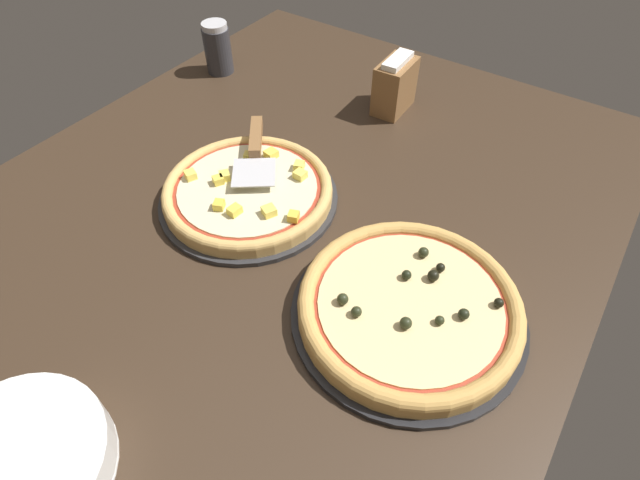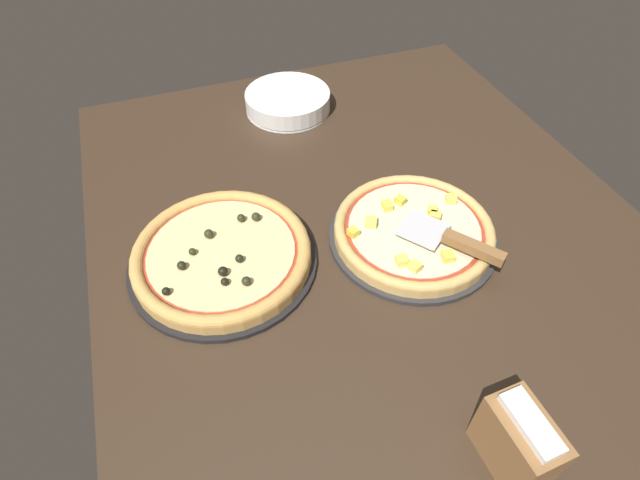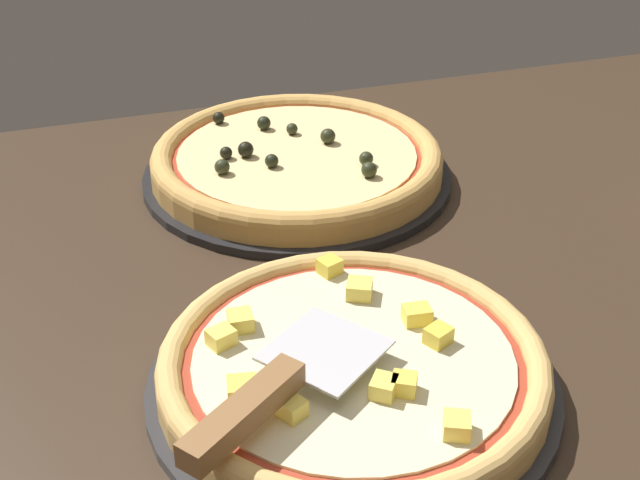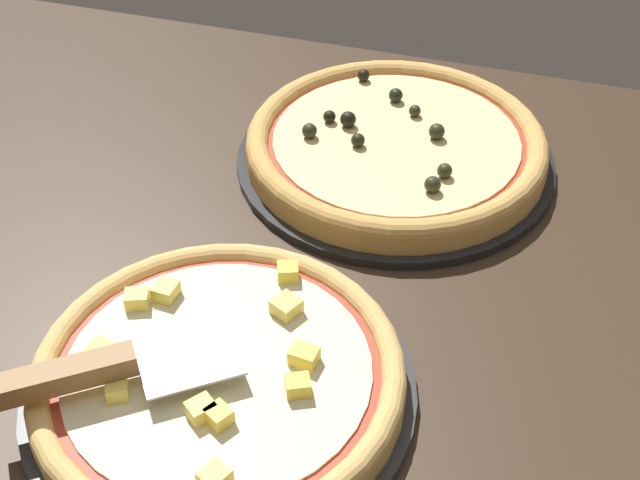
% 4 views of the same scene
% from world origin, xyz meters
% --- Properties ---
extents(ground_plane, '(1.44, 1.10, 0.04)m').
position_xyz_m(ground_plane, '(0.00, 0.00, -0.02)').
color(ground_plane, '#38281C').
extents(pizza_pan_front, '(0.33, 0.33, 0.01)m').
position_xyz_m(pizza_pan_front, '(-0.01, -0.07, 0.01)').
color(pizza_pan_front, '#2D2D30').
rests_on(pizza_pan_front, ground_plane).
extents(pizza_front, '(0.31, 0.31, 0.04)m').
position_xyz_m(pizza_front, '(-0.01, -0.06, 0.03)').
color(pizza_front, '#DBAD60').
rests_on(pizza_front, pizza_pan_front).
extents(pizza_pan_back, '(0.36, 0.36, 0.01)m').
position_xyz_m(pizza_pan_back, '(0.06, 0.30, 0.01)').
color(pizza_pan_back, black).
rests_on(pizza_pan_back, ground_plane).
extents(pizza_back, '(0.34, 0.34, 0.04)m').
position_xyz_m(pizza_back, '(0.06, 0.30, 0.03)').
color(pizza_back, tan).
rests_on(pizza_back, pizza_pan_back).
extents(serving_spatula, '(0.19, 0.16, 0.02)m').
position_xyz_m(serving_spatula, '(-0.09, -0.11, 0.06)').
color(serving_spatula, silver).
rests_on(serving_spatula, pizza_front).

